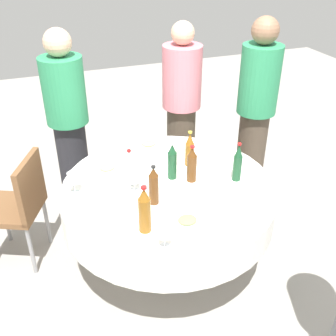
% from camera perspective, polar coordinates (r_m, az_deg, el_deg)
% --- Properties ---
extents(ground_plane, '(10.00, 10.00, 0.00)m').
position_cam_1_polar(ground_plane, '(3.22, 0.00, -13.22)').
color(ground_plane, gray).
extents(dining_table, '(1.46, 1.46, 0.74)m').
position_cam_1_polar(dining_table, '(2.83, 0.00, -4.60)').
color(dining_table, white).
rests_on(dining_table, ground_plane).
extents(bottle_brown_outer, '(0.06, 0.06, 0.27)m').
position_cam_1_polar(bottle_brown_outer, '(2.49, -2.02, -2.55)').
color(bottle_brown_outer, '#593314').
rests_on(bottle_brown_outer, dining_table).
extents(bottle_dark_green_north, '(0.06, 0.06, 0.27)m').
position_cam_1_polar(bottle_dark_green_north, '(2.74, 0.60, 0.88)').
color(bottle_dark_green_north, '#194728').
rests_on(bottle_dark_green_north, dining_table).
extents(bottle_clear_front, '(0.07, 0.07, 0.26)m').
position_cam_1_polar(bottle_clear_front, '(2.70, -5.38, -0.00)').
color(bottle_clear_front, silver).
rests_on(bottle_clear_front, dining_table).
extents(bottle_brown_mid, '(0.07, 0.07, 0.27)m').
position_cam_1_polar(bottle_brown_mid, '(2.72, 3.38, 0.47)').
color(bottle_brown_mid, '#593314').
rests_on(bottle_brown_mid, dining_table).
extents(bottle_amber_east, '(0.07, 0.07, 0.30)m').
position_cam_1_polar(bottle_amber_east, '(2.27, -3.32, -5.98)').
color(bottle_amber_east, '#8C5619').
rests_on(bottle_amber_east, dining_table).
extents(bottle_amber_far, '(0.06, 0.06, 0.27)m').
position_cam_1_polar(bottle_amber_far, '(2.90, 3.05, 2.57)').
color(bottle_amber_far, '#8C5619').
rests_on(bottle_amber_far, dining_table).
extents(bottle_dark_green_right, '(0.06, 0.06, 0.28)m').
position_cam_1_polar(bottle_dark_green_right, '(2.76, 9.75, 0.66)').
color(bottle_dark_green_right, '#194728').
rests_on(bottle_dark_green_right, dining_table).
extents(wine_glass_mid, '(0.07, 0.07, 0.15)m').
position_cam_1_polar(wine_glass_mid, '(2.18, -0.47, -8.92)').
color(wine_glass_mid, white).
rests_on(wine_glass_mid, dining_table).
extents(wine_glass_east, '(0.06, 0.06, 0.15)m').
position_cam_1_polar(wine_glass_east, '(2.63, -4.81, -1.35)').
color(wine_glass_east, white).
rests_on(wine_glass_east, dining_table).
extents(wine_glass_far, '(0.07, 0.07, 0.15)m').
position_cam_1_polar(wine_glass_far, '(2.67, -13.18, -1.46)').
color(wine_glass_far, white).
rests_on(wine_glass_far, dining_table).
extents(plate_rear, '(0.24, 0.24, 0.04)m').
position_cam_1_polar(plate_rear, '(2.91, -8.53, -0.16)').
color(plate_rear, white).
rests_on(plate_rear, dining_table).
extents(plate_inner, '(0.25, 0.25, 0.04)m').
position_cam_1_polar(plate_inner, '(2.40, 2.74, -7.54)').
color(plate_inner, white).
rests_on(plate_inner, dining_table).
extents(plate_left, '(0.24, 0.24, 0.04)m').
position_cam_1_polar(plate_left, '(3.21, -2.72, 3.24)').
color(plate_left, white).
rests_on(plate_left, dining_table).
extents(fork_north, '(0.04, 0.18, 0.00)m').
position_cam_1_polar(fork_north, '(2.96, 10.18, -0.04)').
color(fork_north, silver).
rests_on(fork_north, dining_table).
extents(spoon_front, '(0.04, 0.18, 0.00)m').
position_cam_1_polar(spoon_front, '(2.64, -10.31, -4.18)').
color(spoon_front, silver).
rests_on(spoon_front, dining_table).
extents(spoon_mid, '(0.03, 0.18, 0.00)m').
position_cam_1_polar(spoon_mid, '(3.17, 3.76, 2.66)').
color(spoon_mid, silver).
rests_on(spoon_mid, dining_table).
extents(folded_napkin, '(0.19, 0.19, 0.02)m').
position_cam_1_polar(folded_napkin, '(2.62, 4.53, -3.78)').
color(folded_napkin, white).
rests_on(folded_napkin, dining_table).
extents(person_outer, '(0.34, 0.34, 1.64)m').
position_cam_1_polar(person_outer, '(3.67, 12.26, 8.18)').
color(person_outer, '#4C3F33').
rests_on(person_outer, ground_plane).
extents(person_front, '(0.34, 0.34, 1.60)m').
position_cam_1_polar(person_front, '(3.48, -13.81, 6.23)').
color(person_front, '#26262B').
rests_on(person_front, ground_plane).
extents(person_mid, '(0.34, 0.34, 1.58)m').
position_cam_1_polar(person_mid, '(3.67, 1.90, 8.34)').
color(person_mid, '#4C3F33').
rests_on(person_mid, ground_plane).
extents(chair_far, '(0.53, 0.53, 0.87)m').
position_cam_1_polar(chair_far, '(3.14, -20.02, -4.52)').
color(chair_far, brown).
rests_on(chair_far, ground_plane).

